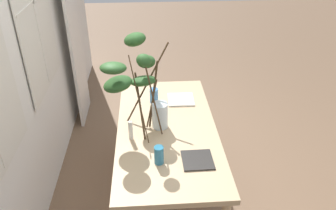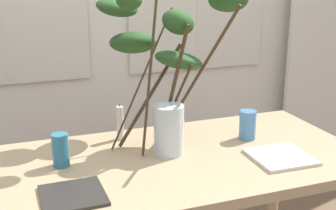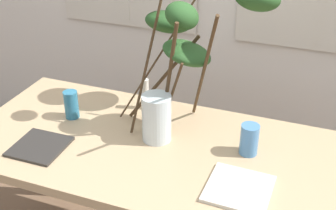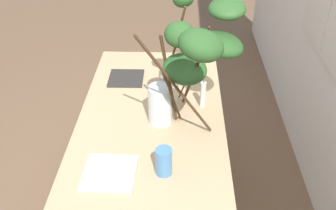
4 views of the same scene
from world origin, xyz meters
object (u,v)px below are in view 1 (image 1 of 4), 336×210
(plate_square_right, at_px, (181,99))
(pillar_candle, at_px, (131,130))
(vase_with_branches, at_px, (137,79))
(dining_table, at_px, (167,136))
(drinking_glass_blue_left, at_px, (159,155))
(plate_square_left, at_px, (197,160))
(drinking_glass_blue_right, at_px, (154,96))

(plate_square_right, distance_m, pillar_candle, 0.69)
(vase_with_branches, bearing_deg, dining_table, -104.41)
(pillar_candle, bearing_deg, drinking_glass_blue_left, -145.61)
(plate_square_right, bearing_deg, plate_square_left, -178.02)
(drinking_glass_blue_left, bearing_deg, plate_square_right, -15.66)
(plate_square_left, height_order, pillar_candle, pillar_candle)
(vase_with_branches, xyz_separation_m, plate_square_left, (-0.46, -0.39, -0.39))
(drinking_glass_blue_left, relative_size, drinking_glass_blue_right, 1.00)
(drinking_glass_blue_left, distance_m, drinking_glass_blue_right, 0.81)
(dining_table, bearing_deg, vase_with_branches, 75.59)
(drinking_glass_blue_left, relative_size, pillar_candle, 0.79)
(drinking_glass_blue_left, height_order, plate_square_right, drinking_glass_blue_left)
(plate_square_left, distance_m, pillar_candle, 0.53)
(vase_with_branches, height_order, plate_square_right, vase_with_branches)
(drinking_glass_blue_right, bearing_deg, plate_square_left, -161.79)
(drinking_glass_blue_left, height_order, plate_square_left, drinking_glass_blue_left)
(drinking_glass_blue_right, xyz_separation_m, plate_square_left, (-0.80, -0.26, -0.06))
(drinking_glass_blue_left, distance_m, plate_square_right, 0.86)
(drinking_glass_blue_right, relative_size, plate_square_left, 0.62)
(drinking_glass_blue_right, relative_size, pillar_candle, 0.79)
(plate_square_left, xyz_separation_m, plate_square_right, (0.82, 0.03, 0.00))
(dining_table, distance_m, pillar_candle, 0.34)
(plate_square_right, bearing_deg, pillar_candle, 142.02)
(plate_square_right, relative_size, pillar_candle, 1.39)
(dining_table, xyz_separation_m, drinking_glass_blue_right, (0.39, 0.08, 0.15))
(plate_square_right, bearing_deg, drinking_glass_blue_left, 164.34)
(drinking_glass_blue_left, relative_size, plate_square_right, 0.57)
(plate_square_left, distance_m, plate_square_right, 0.82)
(drinking_glass_blue_left, distance_m, pillar_candle, 0.34)
(dining_table, xyz_separation_m, drinking_glass_blue_left, (-0.41, 0.08, 0.15))
(vase_with_branches, height_order, plate_square_left, vase_with_branches)
(vase_with_branches, bearing_deg, drinking_glass_blue_left, -164.44)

